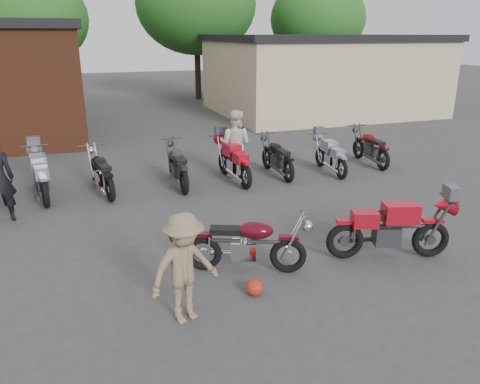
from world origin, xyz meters
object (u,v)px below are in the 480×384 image
object	(u,v)px
person_light	(235,144)
row_bike_3	(177,163)
row_bike_1	(40,173)
row_bike_4	(234,159)
vintage_motorcycle	(248,240)
row_bike_7	(370,145)
row_bike_2	(101,170)
row_bike_5	(277,155)
sportbike	(392,226)
person_tan	(184,268)
row_bike_6	(330,154)
helmet	(254,287)

from	to	relation	value
person_light	row_bike_3	xyz separation A→B (m)	(-1.69, -0.26, -0.33)
row_bike_1	row_bike_4	size ratio (longest dim) A/B	1.01
vintage_motorcycle	row_bike_7	xyz separation A→B (m)	(5.93, 5.21, 0.02)
row_bike_2	row_bike_5	bearing A→B (deg)	-100.02
person_light	sportbike	bearing A→B (deg)	137.99
sportbike	row_bike_4	size ratio (longest dim) A/B	1.01
sportbike	row_bike_5	xyz separation A→B (m)	(0.20, 5.44, -0.04)
sportbike	person_tan	distance (m)	3.93
row_bike_2	row_bike_4	world-z (taller)	row_bike_4
row_bike_3	row_bike_5	xyz separation A→B (m)	(2.85, 0.01, -0.03)
vintage_motorcycle	person_tan	distance (m)	1.68
person_tan	row_bike_4	bearing A→B (deg)	48.11
row_bike_4	row_bike_5	xyz separation A→B (m)	(1.33, 0.11, -0.03)
row_bike_2	row_bike_6	bearing A→B (deg)	-102.41
row_bike_5	person_tan	bearing A→B (deg)	146.12
person_light	row_bike_1	xyz separation A→B (m)	(-5.03, -0.09, -0.32)
person_light	row_bike_3	size ratio (longest dim) A/B	0.90
vintage_motorcycle	row_bike_5	distance (m)	5.78
row_bike_3	row_bike_5	distance (m)	2.85
sportbike	person_light	distance (m)	5.77
person_light	row_bike_7	world-z (taller)	person_light
helmet	row_bike_6	distance (m)	7.14
sportbike	row_bike_4	xyz separation A→B (m)	(-1.13, 5.33, -0.01)
person_light	row_bike_7	bearing A→B (deg)	-143.07
vintage_motorcycle	person_light	bearing A→B (deg)	96.47
row_bike_2	person_tan	bearing A→B (deg)	176.87
row_bike_3	row_bike_4	xyz separation A→B (m)	(1.52, -0.10, 0.00)
row_bike_3	row_bike_7	distance (m)	6.02
person_tan	row_bike_3	world-z (taller)	person_tan
vintage_motorcycle	helmet	xyz separation A→B (m)	(-0.17, -0.74, -0.44)
row_bike_2	row_bike_1	bearing A→B (deg)	75.02
row_bike_6	helmet	bearing A→B (deg)	145.07
sportbike	row_bike_6	distance (m)	5.46
row_bike_6	row_bike_7	size ratio (longest dim) A/B	0.93
row_bike_3	row_bike_4	bearing A→B (deg)	-92.67
row_bike_4	row_bike_5	size ratio (longest dim) A/B	1.05
row_bike_2	row_bike_7	world-z (taller)	row_bike_2
row_bike_1	row_bike_6	bearing A→B (deg)	-100.98
row_bike_1	helmet	bearing A→B (deg)	-159.19
row_bike_7	row_bike_6	bearing A→B (deg)	108.79
person_light	row_bike_6	size ratio (longest dim) A/B	0.99
row_bike_5	vintage_motorcycle	bearing A→B (deg)	151.29
row_bike_4	row_bike_7	world-z (taller)	row_bike_4
vintage_motorcycle	row_bike_1	distance (m)	6.25
person_tan	helmet	bearing A→B (deg)	-3.34
helmet	row_bike_7	bearing A→B (deg)	44.26
row_bike_2	row_bike_7	xyz separation A→B (m)	(7.95, 0.11, -0.00)
vintage_motorcycle	row_bike_7	distance (m)	7.89
person_light	row_bike_5	world-z (taller)	person_light
row_bike_6	row_bike_7	world-z (taller)	row_bike_7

